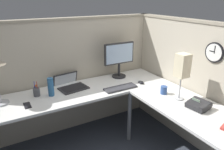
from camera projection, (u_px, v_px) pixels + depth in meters
ground_plane at (125, 150)px, 2.77m from camera, size 6.80×6.80×0.00m
cubicle_wall_back at (70, 76)px, 3.03m from camera, size 2.57×0.12×1.58m
cubicle_wall_right at (198, 86)px, 2.68m from camera, size 0.12×2.37×1.58m
desk at (118, 110)px, 2.44m from camera, size 2.35×2.15×0.73m
monitor at (119, 57)px, 3.07m from camera, size 0.46×0.20×0.50m
laptop at (70, 85)px, 2.82m from camera, size 0.39×0.43×0.22m
keyboard at (121, 88)px, 2.76m from camera, size 0.43×0.14×0.02m
computer_mouse at (141, 82)px, 2.92m from camera, size 0.06×0.10×0.03m
pen_cup at (37, 92)px, 2.55m from camera, size 0.08×0.08×0.18m
cell_phone at (27, 105)px, 2.33m from camera, size 0.07×0.14×0.01m
thermos_flask at (51, 87)px, 2.54m from camera, size 0.07×0.07×0.22m
office_phone at (199, 105)px, 2.27m from camera, size 0.21×0.23×0.11m
desk_lamp_paper at (182, 67)px, 2.36m from camera, size 0.13×0.13×0.53m
coffee_mug at (164, 90)px, 2.61m from camera, size 0.08×0.08×0.10m
wall_clock at (215, 52)px, 2.34m from camera, size 0.04×0.22×0.22m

